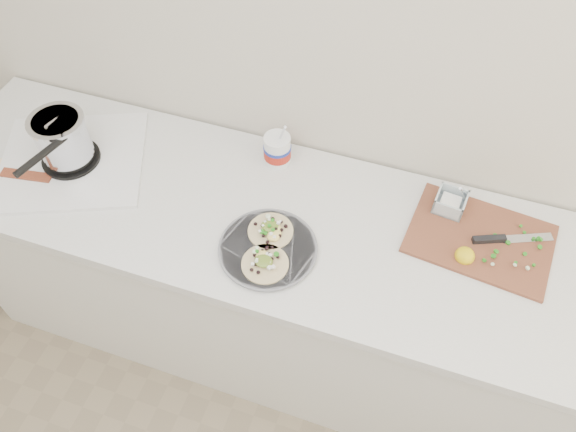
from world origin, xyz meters
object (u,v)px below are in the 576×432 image
(tub, at_px, (278,148))
(cutboard, at_px, (480,234))
(stove, at_px, (66,146))
(taco_plate, at_px, (268,247))
(bacon_plate, at_px, (27,177))

(tub, distance_m, cutboard, 0.70)
(stove, relative_size, taco_plate, 2.03)
(taco_plate, xyz_separation_m, tub, (-0.09, 0.36, 0.05))
(stove, xyz_separation_m, tub, (0.66, 0.23, -0.01))
(tub, height_order, bacon_plate, tub)
(taco_plate, bearing_deg, tub, 104.64)
(stove, relative_size, cutboard, 1.35)
(tub, bearing_deg, taco_plate, -75.36)
(stove, distance_m, tub, 0.70)
(taco_plate, relative_size, tub, 1.43)
(cutboard, bearing_deg, bacon_plate, -164.32)
(stove, bearing_deg, tub, -3.89)
(taco_plate, relative_size, cutboard, 0.66)
(taco_plate, xyz_separation_m, bacon_plate, (-0.86, 0.01, -0.01))
(stove, xyz_separation_m, taco_plate, (0.76, -0.13, -0.06))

